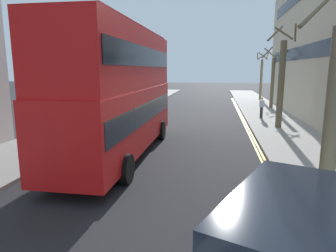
{
  "coord_description": "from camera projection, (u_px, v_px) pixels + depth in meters",
  "views": [
    {
      "loc": [
        2.26,
        0.24,
        3.87
      ],
      "look_at": [
        0.5,
        11.0,
        1.8
      ],
      "focal_mm": 31.97,
      "sensor_mm": 36.0,
      "label": 1
    }
  ],
  "objects": [
    {
      "name": "street_tree_far",
      "position": [
        333.0,
        110.0,
        8.08
      ],
      "size": [
        1.85,
        2.11,
        5.97
      ],
      "color": "#6B6047",
      "rests_on": "sidewalk_right"
    },
    {
      "name": "sidewalk_right",
      "position": [
        299.0,
        145.0,
        15.31
      ],
      "size": [
        4.0,
        80.0,
        0.14
      ],
      "primitive_type": "cube",
      "color": "#9E9991",
      "rests_on": "ground"
    },
    {
      "name": "street_tree_near",
      "position": [
        261.0,
        77.0,
        36.95
      ],
      "size": [
        1.32,
        1.28,
        5.78
      ],
      "color": "#6B6047",
      "rests_on": "sidewalk_right"
    },
    {
      "name": "street_tree_distant",
      "position": [
        281.0,
        81.0,
        19.02
      ],
      "size": [
        1.85,
        1.83,
        6.51
      ],
      "color": "#6B6047",
      "rests_on": "sidewalk_right"
    },
    {
      "name": "pedestrian_far",
      "position": [
        262.0,
        107.0,
        23.1
      ],
      "size": [
        0.34,
        0.22,
        1.62
      ],
      "color": "#2D2D38",
      "rests_on": "sidewalk_right"
    },
    {
      "name": "kerb_line_outer",
      "position": [
        262.0,
        155.0,
        13.72
      ],
      "size": [
        0.1,
        56.0,
        0.01
      ],
      "primitive_type": "cube",
      "color": "yellow",
      "rests_on": "ground"
    },
    {
      "name": "street_tree_mid",
      "position": [
        273.0,
        79.0,
        28.94
      ],
      "size": [
        2.15,
        2.14,
        5.94
      ],
      "color": "#6B6047",
      "rests_on": "sidewalk_right"
    },
    {
      "name": "kerb_line_inner",
      "position": [
        259.0,
        155.0,
        13.74
      ],
      "size": [
        0.1,
        56.0,
        0.01
      ],
      "primitive_type": "cube",
      "color": "yellow",
      "rests_on": "ground"
    },
    {
      "name": "sidewalk_left",
      "position": [
        63.0,
        136.0,
        17.38
      ],
      "size": [
        4.0,
        80.0,
        0.14
      ],
      "primitive_type": "cube",
      "color": "#9E9991",
      "rests_on": "ground"
    },
    {
      "name": "double_decker_bus_away",
      "position": [
        120.0,
        89.0,
        13.18
      ],
      "size": [
        2.82,
        10.82,
        5.64
      ],
      "color": "red",
      "rests_on": "ground"
    }
  ]
}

